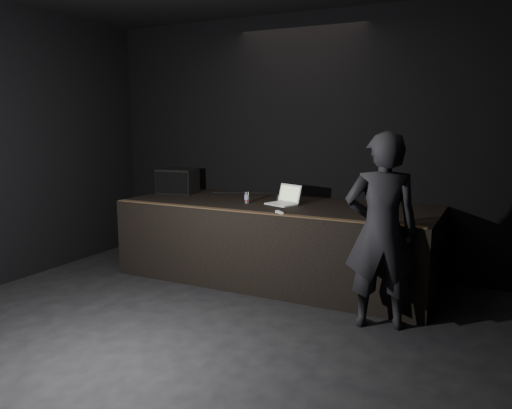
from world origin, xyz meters
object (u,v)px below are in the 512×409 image
at_px(stage_riser, 276,241).
at_px(beer_can, 247,198).
at_px(person, 381,231).
at_px(laptop, 285,199).
at_px(stage_monitor, 177,181).

bearing_deg(stage_riser, beer_can, -157.17).
relative_size(stage_riser, beer_can, 27.13).
height_order(stage_riser, person, person).
xyz_separation_m(stage_riser, laptop, (0.12, -0.01, 0.56)).
bearing_deg(laptop, person, -12.08).
relative_size(laptop, person, 0.23).
xyz_separation_m(laptop, beer_can, (-0.48, -0.14, 0.01)).
relative_size(stage_riser, laptop, 8.92).
bearing_deg(laptop, stage_riser, -164.58).
relative_size(stage_monitor, beer_can, 3.94).
xyz_separation_m(stage_riser, person, (1.55, -0.95, 0.48)).
bearing_deg(beer_can, stage_riser, 22.83).
relative_size(stage_riser, person, 2.04).
bearing_deg(stage_riser, laptop, -5.70).
height_order(stage_riser, stage_monitor, stage_monitor).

